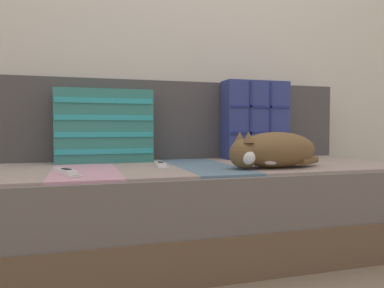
% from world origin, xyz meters
% --- Properties ---
extents(ground_plane, '(14.00, 14.00, 0.00)m').
position_xyz_m(ground_plane, '(0.00, 0.00, 0.00)').
color(ground_plane, '#7A6651').
extents(wall_behind, '(6.00, 0.06, 2.50)m').
position_xyz_m(wall_behind, '(0.00, 0.58, 1.25)').
color(wall_behind, beige).
rests_on(wall_behind, ground_plane).
extents(couch, '(1.95, 0.90, 0.39)m').
position_xyz_m(couch, '(0.00, 0.10, 0.19)').
color(couch, brown).
rests_on(couch, ground_plane).
extents(sofa_backrest, '(1.91, 0.14, 0.43)m').
position_xyz_m(sofa_backrest, '(0.00, 0.48, 0.60)').
color(sofa_backrest, '#474242').
rests_on(sofa_backrest, couch).
extents(throw_pillow_quilted, '(0.37, 0.14, 0.43)m').
position_xyz_m(throw_pillow_quilted, '(0.41, 0.33, 0.61)').
color(throw_pillow_quilted, navy).
rests_on(throw_pillow_quilted, couch).
extents(throw_pillow_striped, '(0.47, 0.14, 0.36)m').
position_xyz_m(throw_pillow_striped, '(-0.42, 0.33, 0.57)').
color(throw_pillow_striped, '#337A70').
rests_on(throw_pillow_striped, couch).
extents(sleeping_cat, '(0.46, 0.25, 0.16)m').
position_xyz_m(sleeping_cat, '(0.25, -0.14, 0.47)').
color(sleeping_cat, brown).
rests_on(sleeping_cat, couch).
extents(game_remote_near, '(0.05, 0.19, 0.02)m').
position_xyz_m(game_remote_near, '(-0.20, 0.06, 0.40)').
color(game_remote_near, white).
rests_on(game_remote_near, couch).
extents(game_remote_far, '(0.12, 0.21, 0.02)m').
position_xyz_m(game_remote_far, '(-0.59, -0.11, 0.40)').
color(game_remote_far, white).
rests_on(game_remote_far, couch).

